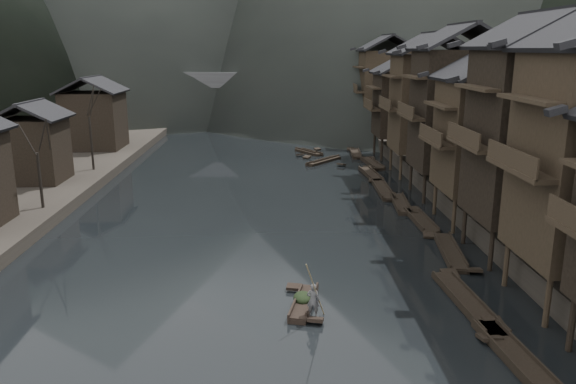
{
  "coord_description": "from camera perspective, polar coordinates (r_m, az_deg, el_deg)",
  "views": [
    {
      "loc": [
        1.22,
        -27.38,
        12.89
      ],
      "look_at": [
        2.41,
        13.14,
        2.5
      ],
      "focal_mm": 35.0,
      "sensor_mm": 36.0,
      "label": 1
    }
  ],
  "objects": [
    {
      "name": "water",
      "position": [
        30.29,
        -3.9,
        -10.85
      ],
      "size": [
        300.0,
        300.0,
        0.0
      ],
      "primitive_type": "plane",
      "color": "black",
      "rests_on": "ground"
    },
    {
      "name": "right_bank",
      "position": [
        76.32,
        24.68,
        4.02
      ],
      "size": [
        40.0,
        200.0,
        1.8
      ],
      "primitive_type": "cube",
      "color": "#2D2823",
      "rests_on": "ground"
    },
    {
      "name": "stilt_houses",
      "position": [
        49.48,
        17.5,
        9.11
      ],
      "size": [
        9.0,
        67.6,
        15.31
      ],
      "color": "black",
      "rests_on": "ground"
    },
    {
      "name": "left_houses",
      "position": [
        52.72,
        -26.09,
        5.03
      ],
      "size": [
        8.1,
        53.2,
        8.73
      ],
      "color": "black",
      "rests_on": "left_bank"
    },
    {
      "name": "moored_sampans",
      "position": [
        47.79,
        11.3,
        -1.3
      ],
      "size": [
        3.24,
        54.03,
        0.47
      ],
      "color": "black",
      "rests_on": "water"
    },
    {
      "name": "midriver_boats",
      "position": [
        73.66,
        0.88,
        4.46
      ],
      "size": [
        11.45,
        27.28,
        0.45
      ],
      "color": "black",
      "rests_on": "water"
    },
    {
      "name": "stone_bridge",
      "position": [
        99.69,
        -2.41,
        9.89
      ],
      "size": [
        40.0,
        6.0,
        9.0
      ],
      "color": "#4C4C4F",
      "rests_on": "ground"
    },
    {
      "name": "hero_sampan",
      "position": [
        29.44,
        1.62,
        -11.16
      ],
      "size": [
        1.83,
        4.53,
        0.43
      ],
      "color": "black",
      "rests_on": "water"
    },
    {
      "name": "cargo_heap",
      "position": [
        29.4,
        1.51,
        -10.07
      ],
      "size": [
        0.99,
        1.29,
        0.59
      ],
      "primitive_type": "ellipsoid",
      "color": "black",
      "rests_on": "hero_sampan"
    },
    {
      "name": "boatman",
      "position": [
        27.62,
        2.57,
        -10.48
      ],
      "size": [
        0.68,
        0.51,
        1.71
      ],
      "primitive_type": "imported",
      "rotation": [
        0.0,
        0.0,
        2.97
      ],
      "color": "#58585B",
      "rests_on": "hero_sampan"
    },
    {
      "name": "bamboo_pole",
      "position": [
        26.57,
        3.07,
        -4.89
      ],
      "size": [
        1.3,
        1.9,
        3.99
      ],
      "primitive_type": "cylinder",
      "rotation": [
        0.51,
        0.0,
        -0.59
      ],
      "color": "#8C7A51",
      "rests_on": "boatman"
    }
  ]
}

